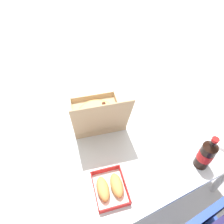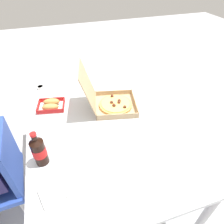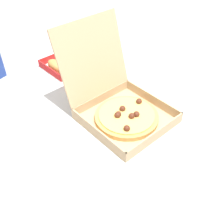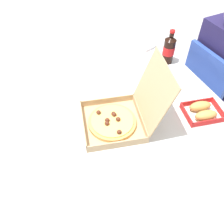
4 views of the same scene
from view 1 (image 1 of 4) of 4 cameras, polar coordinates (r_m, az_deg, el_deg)
The scene contains 6 objects.
ground_plane at distance 1.88m, azimuth 0.77°, elevation -16.93°, with size 10.00×10.00×0.00m, color #B2B2B7.
dining_table at distance 1.31m, azimuth 1.05°, elevation -4.40°, with size 1.49×1.07×0.72m.
pizza_box_open at distance 1.24m, azimuth -4.02°, elevation -0.76°, with size 0.38×0.45×0.33m.
bread_side_box at distance 1.03m, azimuth -0.59°, elevation -20.09°, with size 0.18×0.21×0.06m.
cola_bottle at distance 1.12m, azimuth 24.51°, elevation -10.58°, with size 0.07×0.07×0.22m.
paper_menu at distance 1.54m, azimuth 21.48°, elevation 4.58°, with size 0.21×0.15×0.00m, color white.
Camera 1 is at (0.38, 0.72, 1.69)m, focal length 33.16 mm.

